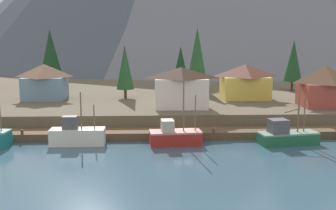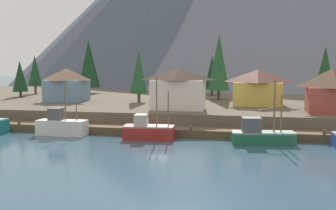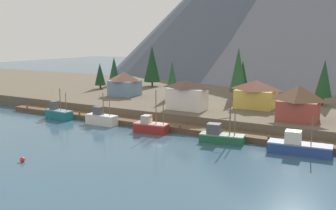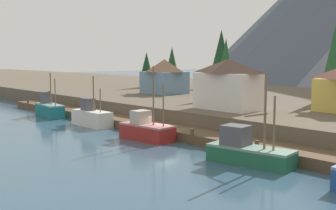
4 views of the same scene
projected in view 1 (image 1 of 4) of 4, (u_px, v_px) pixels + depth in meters
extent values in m
cube|color=#335166|center=(174.00, 114.00, 69.72)|extent=(400.00, 400.00, 1.00)
cube|color=brown|center=(181.00, 133.00, 51.82)|extent=(80.00, 4.00, 1.00)
cylinder|color=brown|center=(22.00, 136.00, 49.20)|extent=(0.36, 0.36, 1.60)
cylinder|color=brown|center=(87.00, 135.00, 49.52)|extent=(0.36, 0.36, 1.60)
cylinder|color=brown|center=(151.00, 135.00, 49.84)|extent=(0.36, 0.36, 1.60)
cylinder|color=brown|center=(213.00, 134.00, 50.16)|extent=(0.36, 0.36, 1.60)
cylinder|color=brown|center=(276.00, 133.00, 50.47)|extent=(0.36, 0.36, 1.60)
cube|color=brown|center=(170.00, 95.00, 81.24)|extent=(400.00, 56.00, 2.50)
cylinder|color=brown|center=(0.00, 115.00, 46.62)|extent=(0.15, 0.15, 3.89)
cube|color=silver|center=(78.00, 137.00, 48.03)|extent=(6.56, 2.29, 1.79)
cube|color=silver|center=(77.00, 129.00, 47.87)|extent=(6.56, 2.29, 0.20)
cube|color=#4C4C51|center=(70.00, 122.00, 47.68)|extent=(1.78, 1.25, 1.56)
cylinder|color=brown|center=(81.00, 110.00, 47.49)|extent=(0.17, 0.17, 4.50)
cylinder|color=brown|center=(94.00, 116.00, 47.69)|extent=(0.14, 0.14, 2.98)
cylinder|color=brown|center=(75.00, 118.00, 47.62)|extent=(1.80, 0.13, 0.63)
cube|color=maroon|center=(175.00, 138.00, 48.11)|extent=(6.44, 3.10, 1.51)
cube|color=#AD6C6A|center=(175.00, 132.00, 47.97)|extent=(6.44, 3.10, 0.20)
cube|color=#B2AD9E|center=(167.00, 126.00, 47.71)|extent=(1.65, 2.01, 1.38)
cylinder|color=brown|center=(184.00, 106.00, 47.56)|extent=(0.17, 0.17, 6.18)
cylinder|color=brown|center=(195.00, 113.00, 47.89)|extent=(0.15, 0.15, 4.37)
cube|color=#1E5B3D|center=(288.00, 139.00, 48.49)|extent=(7.52, 3.48, 1.26)
cube|color=gray|center=(288.00, 133.00, 48.37)|extent=(7.52, 3.48, 0.20)
cube|color=#4C4C51|center=(278.00, 126.00, 47.95)|extent=(2.42, 2.18, 1.67)
cylinder|color=brown|center=(299.00, 107.00, 48.07)|extent=(0.20, 0.20, 6.12)
cylinder|color=brown|center=(304.00, 114.00, 48.37)|extent=(0.17, 0.17, 4.35)
cylinder|color=brown|center=(292.00, 111.00, 47.98)|extent=(2.04, 0.45, 0.56)
cube|color=#9E4238|center=(324.00, 95.00, 60.20)|extent=(6.82, 5.34, 3.57)
pyramid|color=brown|center=(325.00, 74.00, 59.68)|extent=(7.16, 5.61, 2.70)
cube|color=silver|center=(181.00, 93.00, 58.70)|extent=(7.78, 4.15, 4.44)
pyramid|color=#422D23|center=(181.00, 73.00, 58.19)|extent=(8.17, 4.35, 1.68)
cube|color=#6689A8|center=(45.00, 88.00, 67.24)|extent=(6.77, 5.91, 3.84)
pyramid|color=brown|center=(44.00, 70.00, 66.73)|extent=(7.11, 6.20, 2.17)
cube|color=gold|center=(245.00, 87.00, 68.05)|extent=(7.77, 6.14, 3.84)
pyramid|color=brown|center=(245.00, 70.00, 67.56)|extent=(8.16, 6.44, 2.06)
cylinder|color=#4C3823|center=(181.00, 82.00, 87.59)|extent=(0.50, 0.50, 1.33)
cone|color=#14381E|center=(181.00, 63.00, 86.87)|extent=(3.24, 3.24, 7.24)
cylinder|color=#4C3823|center=(292.00, 86.00, 78.59)|extent=(0.50, 0.50, 1.90)
cone|color=#194223|center=(293.00, 61.00, 77.75)|extent=(3.59, 3.59, 8.09)
cylinder|color=#4C3823|center=(125.00, 94.00, 68.52)|extent=(0.50, 0.50, 1.62)
cone|color=#1E4C28|center=(125.00, 67.00, 67.74)|extent=(3.02, 3.02, 7.61)
cylinder|color=#4C3823|center=(52.00, 83.00, 86.21)|extent=(0.50, 0.50, 1.45)
cone|color=#14381E|center=(51.00, 54.00, 85.18)|extent=(5.06, 5.06, 10.76)
cylinder|color=#4C3823|center=(197.00, 87.00, 77.19)|extent=(0.50, 0.50, 1.80)
cone|color=#1E4C28|center=(197.00, 55.00, 76.15)|extent=(3.97, 3.97, 10.58)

